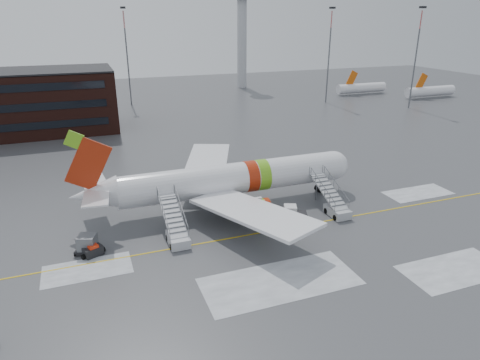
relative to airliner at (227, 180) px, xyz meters
name	(u,v)px	position (x,y,z in m)	size (l,w,h in m)	color
ground	(290,223)	(5.14, -7.07, -3.42)	(260.00, 260.00, 0.00)	#494C4F
airliner	(227,180)	(0.00, 0.00, 0.00)	(35.03, 32.97, 11.18)	white
airstair_fwd	(334,205)	(11.23, -6.54, -2.35)	(2.05, 7.70, 3.48)	#AAADB1
airstair_aft	(176,231)	(-7.85, -6.54, -2.35)	(2.05, 7.70, 3.48)	silver
pushback_tug	(293,213)	(5.96, -6.14, -2.71)	(3.18, 2.82, 1.61)	black
uld_container	(88,245)	(-16.62, -5.87, -2.53)	(2.77, 2.41, 1.89)	black
baggage_tractor	(93,251)	(-16.19, -6.67, -2.90)	(2.48, 1.71, 1.21)	black
control_tower	(242,27)	(35.14, 87.93, 15.33)	(6.40, 6.40, 30.00)	#B2B5BA
light_mast_far_ne	(329,50)	(47.14, 54.93, 10.42)	(1.20, 1.20, 24.25)	#595B60
light_mast_far_n	(127,50)	(-2.86, 70.93, 10.42)	(1.20, 1.20, 24.25)	#595B60
light_mast_far_e	(416,52)	(63.14, 40.93, 10.42)	(1.20, 1.20, 24.25)	#595B60
distant_aircraft	(383,97)	(67.64, 56.93, -3.42)	(35.00, 18.00, 8.00)	#D8590C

